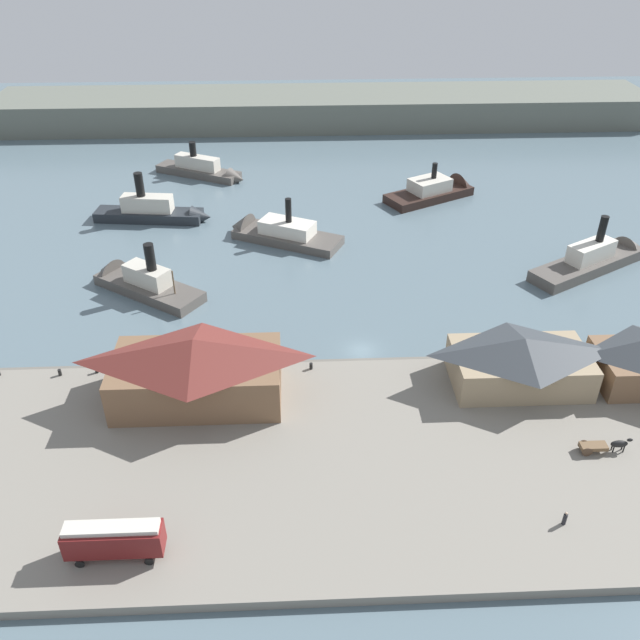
# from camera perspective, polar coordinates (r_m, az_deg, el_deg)

# --- Properties ---
(ground_plane) EXTENTS (320.00, 320.00, 0.00)m
(ground_plane) POSITION_cam_1_polar(r_m,az_deg,el_deg) (94.57, 3.60, -2.65)
(ground_plane) COLOR slate
(quay_promenade) EXTENTS (110.00, 36.00, 1.20)m
(quay_promenade) POSITION_cam_1_polar(r_m,az_deg,el_deg) (77.53, 5.22, -11.84)
(quay_promenade) COLOR gray
(quay_promenade) RESTS_ON ground
(seawall_edge) EXTENTS (110.00, 0.80, 1.00)m
(seawall_edge) POSITION_cam_1_polar(r_m,az_deg,el_deg) (91.39, 3.83, -3.71)
(seawall_edge) COLOR #666159
(seawall_edge) RESTS_ON ground
(ferry_shed_central_terminal) EXTENTS (21.11, 11.53, 8.81)m
(ferry_shed_central_terminal) POSITION_cam_1_polar(r_m,az_deg,el_deg) (83.11, -10.64, -4.12)
(ferry_shed_central_terminal) COLOR brown
(ferry_shed_central_terminal) RESTS_ON quay_promenade
(ferry_shed_west_terminal) EXTENTS (17.55, 10.16, 6.90)m
(ferry_shed_west_terminal) POSITION_cam_1_polar(r_m,az_deg,el_deg) (88.44, 16.96, -3.36)
(ferry_shed_west_terminal) COLOR #998466
(ferry_shed_west_terminal) RESTS_ON quay_promenade
(street_tram) EXTENTS (9.34, 2.62, 4.24)m
(street_tram) POSITION_cam_1_polar(r_m,az_deg,el_deg) (68.75, -17.39, -17.55)
(street_tram) COLOR maroon
(street_tram) RESTS_ON quay_promenade
(horse_cart) EXTENTS (5.89, 1.41, 1.87)m
(horse_cart) POSITION_cam_1_polar(r_m,az_deg,el_deg) (83.09, 23.25, -9.92)
(horse_cart) COLOR brown
(horse_cart) RESTS_ON quay_promenade
(pedestrian_near_east_shed) EXTENTS (0.42, 0.42, 1.69)m
(pedestrian_near_east_shed) POSITION_cam_1_polar(r_m,az_deg,el_deg) (73.89, 20.38, -15.78)
(pedestrian_near_east_shed) COLOR #232328
(pedestrian_near_east_shed) RESTS_ON quay_promenade
(mooring_post_west) EXTENTS (0.44, 0.44, 0.90)m
(mooring_post_west) POSITION_cam_1_polar(r_m,az_deg,el_deg) (92.93, -18.74, -4.10)
(mooring_post_west) COLOR black
(mooring_post_west) RESTS_ON quay_promenade
(mooring_post_center_west) EXTENTS (0.44, 0.44, 0.90)m
(mooring_post_center_west) POSITION_cam_1_polar(r_m,az_deg,el_deg) (94.14, -21.55, -4.24)
(mooring_post_center_west) COLOR black
(mooring_post_center_west) RESTS_ON quay_promenade
(mooring_post_center_east) EXTENTS (0.44, 0.44, 0.90)m
(mooring_post_center_east) POSITION_cam_1_polar(r_m,az_deg,el_deg) (88.71, -0.78, -4.00)
(mooring_post_center_east) COLOR black
(mooring_post_center_east) RESTS_ON quay_promenade
(ferry_approaching_east) EXTENTS (21.73, 14.08, 9.03)m
(ferry_approaching_east) POSITION_cam_1_polar(r_m,az_deg,el_deg) (156.23, -9.82, 12.61)
(ferry_approaching_east) COLOR #514C47
(ferry_approaching_east) RESTS_ON ground
(ferry_moored_east) EXTENTS (21.50, 15.71, 9.87)m
(ferry_moored_east) POSITION_cam_1_polar(r_m,az_deg,el_deg) (145.71, 10.21, 11.00)
(ferry_moored_east) COLOR black
(ferry_moored_east) RESTS_ON ground
(ferry_near_quay) EXTENTS (20.59, 16.89, 11.05)m
(ferry_near_quay) POSITION_cam_1_polar(r_m,az_deg,el_deg) (112.34, -15.48, 3.30)
(ferry_near_quay) COLOR #514C47
(ferry_near_quay) RESTS_ON ground
(ferry_approaching_west) EXTENTS (22.65, 15.65, 10.86)m
(ferry_approaching_west) POSITION_cam_1_polar(r_m,az_deg,el_deg) (125.15, -4.03, 7.59)
(ferry_approaching_west) COLOR #514C47
(ferry_approaching_west) RESTS_ON ground
(ferry_mid_harbor) EXTENTS (23.38, 7.11, 10.92)m
(ferry_mid_harbor) POSITION_cam_1_polar(r_m,az_deg,el_deg) (135.95, -13.81, 9.09)
(ferry_mid_harbor) COLOR #23282D
(ferry_mid_harbor) RESTS_ON ground
(ferry_departing_north) EXTENTS (25.15, 17.68, 11.24)m
(ferry_departing_north) POSITION_cam_1_polar(r_m,az_deg,el_deg) (125.05, 22.97, 5.00)
(ferry_departing_north) COLOR #514C47
(ferry_departing_north) RESTS_ON ground
(far_headland) EXTENTS (180.00, 24.00, 8.00)m
(far_headland) POSITION_cam_1_polar(r_m,az_deg,el_deg) (193.31, 0.33, 17.82)
(far_headland) COLOR #60665B
(far_headland) RESTS_ON ground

